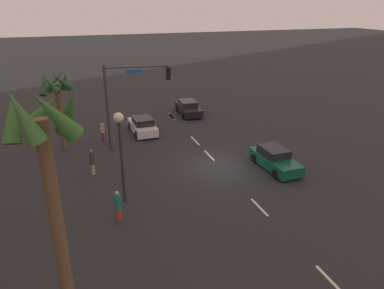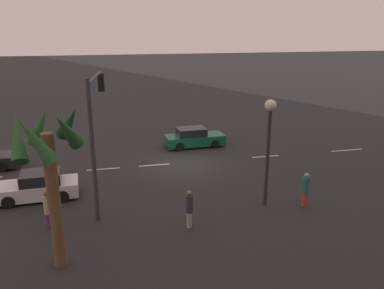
{
  "view_description": "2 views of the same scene",
  "coord_description": "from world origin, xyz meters",
  "px_view_note": "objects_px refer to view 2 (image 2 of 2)",
  "views": [
    {
      "loc": [
        -21.45,
        9.4,
        10.96
      ],
      "look_at": [
        0.65,
        1.84,
        1.63
      ],
      "focal_mm": 33.85,
      "sensor_mm": 36.0,
      "label": 1
    },
    {
      "loc": [
        5.02,
        24.0,
        8.69
      ],
      "look_at": [
        -0.07,
        2.17,
        1.92
      ],
      "focal_mm": 36.41,
      "sensor_mm": 36.0,
      "label": 2
    }
  ],
  "objects_px": {
    "car_1": "(194,138)",
    "streetlamp": "(269,131)",
    "car_2": "(38,187)",
    "traffic_signal": "(96,119)",
    "palm_tree_1": "(48,153)",
    "pedestrian_1": "(48,209)",
    "pedestrian_0": "(189,208)",
    "pedestrian_2": "(306,189)"
  },
  "relations": [
    {
      "from": "traffic_signal",
      "to": "streetlamp",
      "type": "xyz_separation_m",
      "value": [
        -8.12,
        1.84,
        -0.62
      ]
    },
    {
      "from": "car_1",
      "to": "streetlamp",
      "type": "xyz_separation_m",
      "value": [
        -1.2,
        10.66,
        3.19
      ]
    },
    {
      "from": "car_2",
      "to": "pedestrian_2",
      "type": "relative_size",
      "value": 2.39
    },
    {
      "from": "palm_tree_1",
      "to": "traffic_signal",
      "type": "bearing_deg",
      "value": -107.15
    },
    {
      "from": "car_1",
      "to": "pedestrian_0",
      "type": "distance_m",
      "value": 12.49
    },
    {
      "from": "traffic_signal",
      "to": "pedestrian_0",
      "type": "distance_m",
      "value": 6.16
    },
    {
      "from": "car_1",
      "to": "pedestrian_1",
      "type": "xyz_separation_m",
      "value": [
        9.23,
        10.79,
        0.29
      ]
    },
    {
      "from": "traffic_signal",
      "to": "pedestrian_0",
      "type": "xyz_separation_m",
      "value": [
        -3.84,
        3.28,
        -3.53
      ]
    },
    {
      "from": "streetlamp",
      "to": "pedestrian_0",
      "type": "bearing_deg",
      "value": 18.61
    },
    {
      "from": "car_2",
      "to": "pedestrian_2",
      "type": "bearing_deg",
      "value": 163.1
    },
    {
      "from": "car_2",
      "to": "traffic_signal",
      "type": "bearing_deg",
      "value": 154.18
    },
    {
      "from": "car_1",
      "to": "car_2",
      "type": "bearing_deg",
      "value": 35.55
    },
    {
      "from": "streetlamp",
      "to": "palm_tree_1",
      "type": "height_order",
      "value": "palm_tree_1"
    },
    {
      "from": "streetlamp",
      "to": "pedestrian_1",
      "type": "height_order",
      "value": "streetlamp"
    },
    {
      "from": "streetlamp",
      "to": "palm_tree_1",
      "type": "xyz_separation_m",
      "value": [
        9.7,
        3.27,
        0.65
      ]
    },
    {
      "from": "car_2",
      "to": "palm_tree_1",
      "type": "bearing_deg",
      "value": 103.87
    },
    {
      "from": "car_2",
      "to": "pedestrian_2",
      "type": "distance_m",
      "value": 13.82
    },
    {
      "from": "car_2",
      "to": "streetlamp",
      "type": "distance_m",
      "value": 12.27
    },
    {
      "from": "pedestrian_1",
      "to": "pedestrian_2",
      "type": "relative_size",
      "value": 1.01
    },
    {
      "from": "traffic_signal",
      "to": "pedestrian_2",
      "type": "xyz_separation_m",
      "value": [
        -10.0,
        2.46,
        -3.55
      ]
    },
    {
      "from": "car_2",
      "to": "pedestrian_2",
      "type": "height_order",
      "value": "pedestrian_2"
    },
    {
      "from": "streetlamp",
      "to": "palm_tree_1",
      "type": "relative_size",
      "value": 0.86
    },
    {
      "from": "pedestrian_0",
      "to": "traffic_signal",
      "type": "bearing_deg",
      "value": -40.55
    },
    {
      "from": "pedestrian_2",
      "to": "palm_tree_1",
      "type": "relative_size",
      "value": 0.28
    },
    {
      "from": "car_1",
      "to": "car_2",
      "type": "distance_m",
      "value": 12.48
    },
    {
      "from": "traffic_signal",
      "to": "pedestrian_0",
      "type": "relative_size",
      "value": 3.69
    },
    {
      "from": "streetlamp",
      "to": "traffic_signal",
      "type": "bearing_deg",
      "value": -12.78
    },
    {
      "from": "car_1",
      "to": "pedestrian_0",
      "type": "bearing_deg",
      "value": 75.69
    },
    {
      "from": "pedestrian_1",
      "to": "palm_tree_1",
      "type": "xyz_separation_m",
      "value": [
        -0.73,
        3.13,
        3.56
      ]
    },
    {
      "from": "pedestrian_0",
      "to": "car_1",
      "type": "bearing_deg",
      "value": -104.31
    },
    {
      "from": "pedestrian_0",
      "to": "car_2",
      "type": "bearing_deg",
      "value": -34.44
    },
    {
      "from": "pedestrian_2",
      "to": "palm_tree_1",
      "type": "height_order",
      "value": "palm_tree_1"
    },
    {
      "from": "car_1",
      "to": "streetlamp",
      "type": "relative_size",
      "value": 0.82
    },
    {
      "from": "streetlamp",
      "to": "pedestrian_1",
      "type": "distance_m",
      "value": 10.83
    },
    {
      "from": "car_2",
      "to": "traffic_signal",
      "type": "xyz_separation_m",
      "value": [
        -3.22,
        1.56,
        3.82
      ]
    },
    {
      "from": "car_2",
      "to": "streetlamp",
      "type": "bearing_deg",
      "value": 163.31
    },
    {
      "from": "pedestrian_2",
      "to": "car_2",
      "type": "bearing_deg",
      "value": -16.9
    },
    {
      "from": "traffic_signal",
      "to": "palm_tree_1",
      "type": "height_order",
      "value": "traffic_signal"
    },
    {
      "from": "palm_tree_1",
      "to": "car_1",
      "type": "bearing_deg",
      "value": -121.41
    },
    {
      "from": "pedestrian_0",
      "to": "palm_tree_1",
      "type": "height_order",
      "value": "palm_tree_1"
    },
    {
      "from": "car_1",
      "to": "pedestrian_2",
      "type": "xyz_separation_m",
      "value": [
        -3.07,
        11.27,
        0.27
      ]
    },
    {
      "from": "pedestrian_1",
      "to": "palm_tree_1",
      "type": "relative_size",
      "value": 0.29
    }
  ]
}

